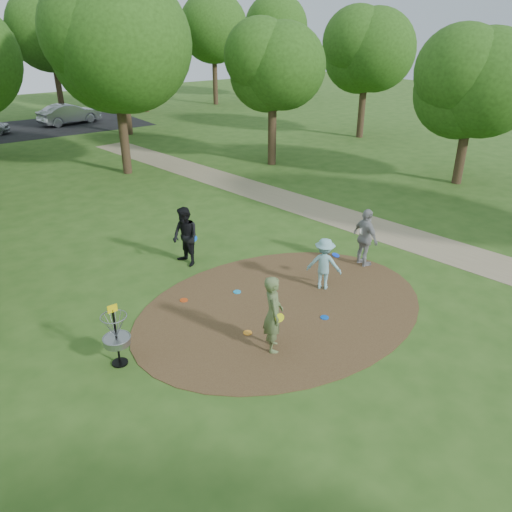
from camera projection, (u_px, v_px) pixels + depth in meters
ground at (282, 308)px, 13.52m from camera, size 100.00×100.00×0.00m
dirt_clearing at (282, 307)px, 13.52m from camera, size 8.40×8.40×0.02m
footpath at (384, 231)px, 18.46m from camera, size 7.55×39.89×0.01m
parking_lot at (45, 127)px, 36.44m from camera, size 14.00×8.00×0.01m
player_observer_with_disc at (273, 314)px, 11.44m from camera, size 0.75×0.83×1.91m
player_throwing_with_disc at (324, 264)px, 14.21m from camera, size 1.17×1.14×1.55m
player_walking_with_disc at (185, 237)px, 15.55m from camera, size 0.80×0.98×1.89m
player_waiting_with_disc at (365, 238)px, 15.51m from camera, size 0.64×1.16×1.87m
disc_ground_cyan at (237, 292)px, 14.26m from camera, size 0.22×0.22×0.02m
disc_ground_blue at (325, 317)px, 13.03m from camera, size 0.22×0.22×0.02m
disc_ground_red at (184, 300)px, 13.84m from camera, size 0.22×0.22×0.02m
car_right at (69, 114)px, 37.29m from camera, size 4.70×2.40×1.48m
disc_ground_orange at (248, 333)px, 12.40m from camera, size 0.22×0.22×0.02m
disc_golf_basket at (116, 331)px, 10.96m from camera, size 0.63×0.63×1.54m
tree_ring at (145, 73)px, 18.68m from camera, size 37.13×45.79×9.38m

